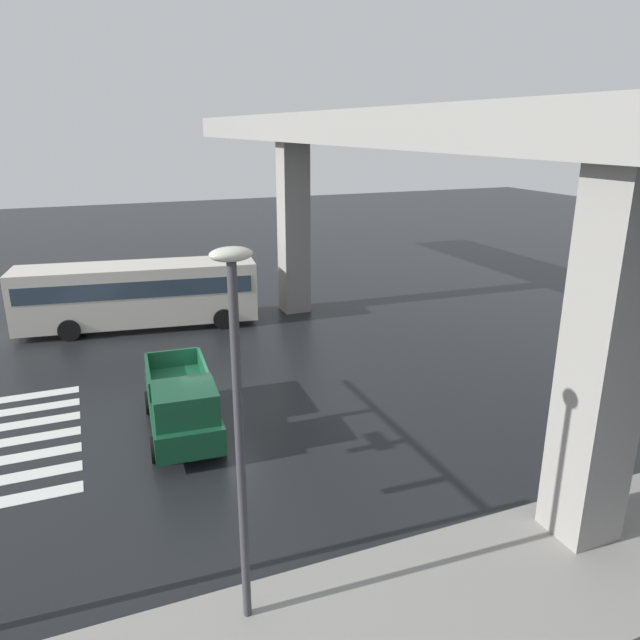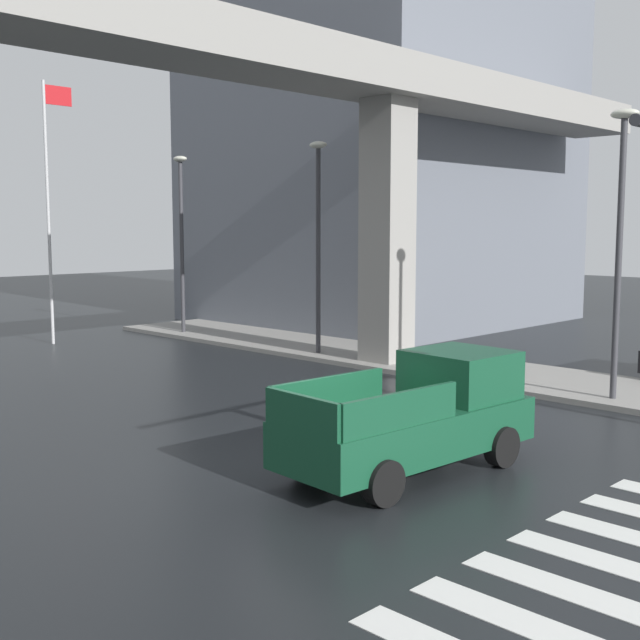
# 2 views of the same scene
# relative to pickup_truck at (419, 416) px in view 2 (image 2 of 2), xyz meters

# --- Properties ---
(ground_plane) EXTENTS (120.00, 120.00, 0.00)m
(ground_plane) POSITION_rel_pickup_truck_xyz_m (-1.53, 1.36, -0.99)
(ground_plane) COLOR black
(crosswalk_stripes) EXTENTS (7.15, 2.80, 0.01)m
(crosswalk_stripes) POSITION_rel_pickup_truck_xyz_m (-1.53, -4.35, -0.98)
(crosswalk_stripes) COLOR silver
(crosswalk_stripes) RESTS_ON ground
(elevated_overpass) EXTENTS (48.63, 2.53, 9.58)m
(elevated_overpass) POSITION_rel_pickup_truck_xyz_m (-1.53, 7.59, 7.22)
(elevated_overpass) COLOR gray
(elevated_overpass) RESTS_ON ground
(sidewalk_east) EXTENTS (4.00, 36.00, 0.15)m
(sidewalk_east) POSITION_rel_pickup_truck_xyz_m (8.94, 3.36, -0.91)
(sidewalk_east) COLOR gray
(sidewalk_east) RESTS_ON ground
(pickup_truck) EXTENTS (5.21, 2.34, 2.08)m
(pickup_truck) POSITION_rel_pickup_truck_xyz_m (0.00, 0.00, 0.00)
(pickup_truck) COLOR #14472D
(pickup_truck) RESTS_ON ground
(street_lamp_near_corner) EXTENTS (0.44, 0.70, 7.24)m
(street_lamp_near_corner) POSITION_rel_pickup_truck_xyz_m (7.74, -0.13, 3.57)
(street_lamp_near_corner) COLOR #38383D
(street_lamp_near_corner) RESTS_ON ground
(street_lamp_mid_block) EXTENTS (0.44, 0.70, 7.24)m
(street_lamp_mid_block) POSITION_rel_pickup_truck_xyz_m (7.74, 10.26, 3.57)
(street_lamp_mid_block) COLOR #38383D
(street_lamp_mid_block) RESTS_ON ground
(street_lamp_far_north) EXTENTS (0.44, 0.70, 7.24)m
(street_lamp_far_north) POSITION_rel_pickup_truck_xyz_m (7.74, 18.04, 3.57)
(street_lamp_far_north) COLOR #38383D
(street_lamp_far_north) RESTS_ON ground
(flagpole) EXTENTS (1.16, 0.12, 9.77)m
(flagpole) POSITION_rel_pickup_truck_xyz_m (2.96, 19.63, 4.69)
(flagpole) COLOR silver
(flagpole) RESTS_ON ground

